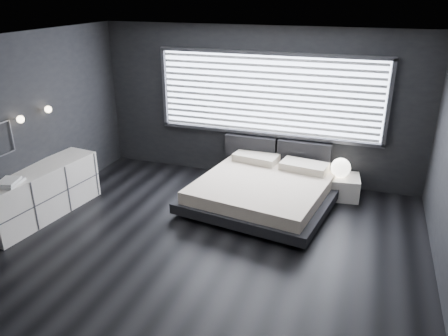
% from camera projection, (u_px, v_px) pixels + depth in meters
% --- Properties ---
extents(room, '(6.04, 6.00, 2.80)m').
position_uv_depth(room, '(202.00, 156.00, 5.56)').
color(room, black).
rests_on(room, ground).
extents(window, '(4.14, 0.09, 1.52)m').
position_uv_depth(window, '(268.00, 95.00, 7.77)').
color(window, white).
rests_on(window, ground).
extents(headboard, '(1.96, 0.16, 0.52)m').
position_uv_depth(headboard, '(277.00, 152.00, 8.06)').
color(headboard, black).
rests_on(headboard, ground).
extents(sconce_near, '(0.18, 0.11, 0.11)m').
position_uv_depth(sconce_near, '(20.00, 119.00, 6.39)').
color(sconce_near, silver).
rests_on(sconce_near, ground).
extents(sconce_far, '(0.18, 0.11, 0.11)m').
position_uv_depth(sconce_far, '(48.00, 109.00, 6.91)').
color(sconce_far, silver).
rests_on(sconce_far, ground).
extents(wall_art_lower, '(0.01, 0.48, 0.48)m').
position_uv_depth(wall_art_lower, '(0.00, 140.00, 6.19)').
color(wall_art_lower, '#47474C').
rests_on(wall_art_lower, ground).
extents(bed, '(2.53, 2.45, 0.58)m').
position_uv_depth(bed, '(263.00, 190.00, 7.25)').
color(bed, black).
rests_on(bed, ground).
extents(nightstand, '(0.71, 0.62, 0.38)m').
position_uv_depth(nightstand, '(339.00, 186.00, 7.58)').
color(nightstand, silver).
rests_on(nightstand, ground).
extents(orb_lamp, '(0.33, 0.33, 0.33)m').
position_uv_depth(orb_lamp, '(341.00, 168.00, 7.42)').
color(orb_lamp, white).
rests_on(orb_lamp, nightstand).
extents(dresser, '(0.81, 2.05, 0.80)m').
position_uv_depth(dresser, '(42.00, 193.00, 6.86)').
color(dresser, silver).
rests_on(dresser, ground).
extents(book_stack, '(0.35, 0.42, 0.08)m').
position_uv_depth(book_stack, '(9.00, 182.00, 6.17)').
color(book_stack, silver).
rests_on(book_stack, dresser).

